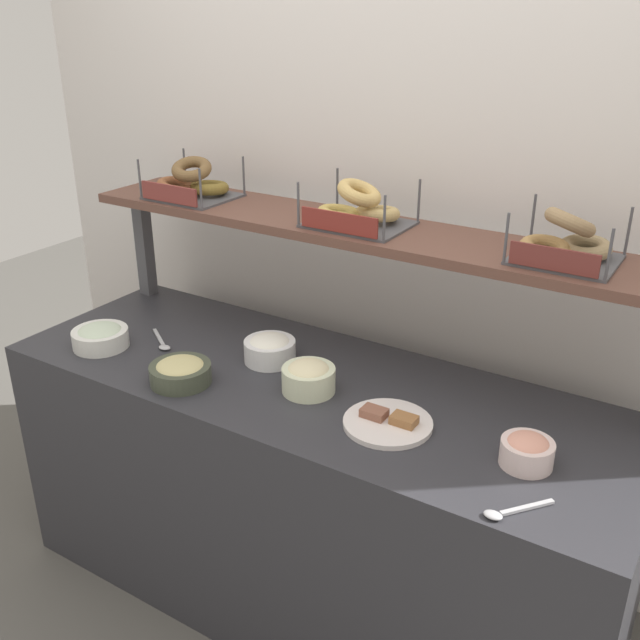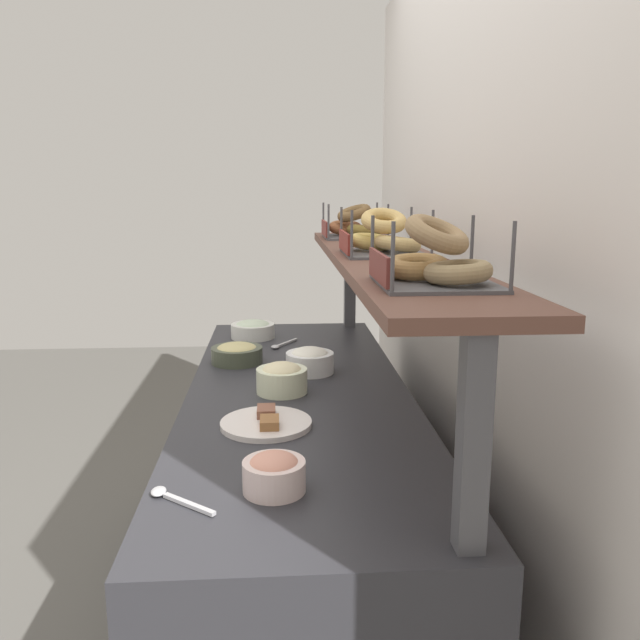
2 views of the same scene
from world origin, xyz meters
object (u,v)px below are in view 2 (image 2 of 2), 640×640
at_px(bowl_cream_cheese, 310,360).
at_px(serving_spoon_near_plate, 172,497).
at_px(serving_plate_white, 266,422).
at_px(bowl_lox_spread, 274,473).
at_px(bowl_hummus, 237,353).
at_px(bagel_basket_sesame, 382,239).
at_px(bowl_scallion_spread, 253,329).
at_px(serving_spoon_by_edge, 281,345).
at_px(bagel_basket_cinnamon_raisin, 353,226).
at_px(bagel_basket_everything, 434,262).
at_px(bowl_potato_salad, 282,378).

height_order(bowl_cream_cheese, serving_spoon_near_plate, bowl_cream_cheese).
xyz_separation_m(serving_plate_white, serving_spoon_near_plate, (0.40, -0.19, -0.00)).
distance_m(bowl_lox_spread, bowl_cream_cheese, 0.89).
height_order(bowl_hummus, bagel_basket_sesame, bagel_basket_sesame).
xyz_separation_m(bowl_scallion_spread, bagel_basket_sesame, (0.74, 0.43, 0.44)).
xyz_separation_m(bowl_cream_cheese, serving_spoon_near_plate, (0.91, -0.33, -0.04)).
distance_m(serving_spoon_by_edge, bagel_basket_cinnamon_raisin, 0.57).
bearing_deg(bagel_basket_everything, bowl_cream_cheese, -165.06).
xyz_separation_m(bowl_hummus, bagel_basket_everything, (0.97, 0.48, 0.44)).
xyz_separation_m(serving_plate_white, bagel_basket_everything, (0.32, 0.36, 0.47)).
height_order(serving_spoon_by_edge, bagel_basket_everything, bagel_basket_everything).
distance_m(bowl_lox_spread, serving_plate_white, 0.38).
distance_m(bowl_lox_spread, bowl_hummus, 1.03).
height_order(serving_spoon_by_edge, bagel_basket_sesame, bagel_basket_sesame).
bearing_deg(bagel_basket_everything, serving_spoon_by_edge, -165.14).
relative_size(bagel_basket_sesame, bagel_basket_everything, 1.10).
distance_m(bagel_basket_cinnamon_raisin, bagel_basket_everything, 1.29).
bearing_deg(serving_spoon_near_plate, serving_plate_white, 154.99).
bearing_deg(bowl_lox_spread, bowl_cream_cheese, 172.15).
bearing_deg(bowl_potato_salad, bowl_scallion_spread, -171.14).
distance_m(bowl_potato_salad, bowl_cream_cheese, 0.23).
distance_m(bowl_cream_cheese, serving_plate_white, 0.52).
height_order(bowl_scallion_spread, serving_spoon_by_edge, bowl_scallion_spread).
bearing_deg(bagel_basket_sesame, bowl_lox_spread, -26.06).
xyz_separation_m(bowl_scallion_spread, serving_plate_white, (1.05, 0.07, -0.03)).
bearing_deg(serving_spoon_near_plate, serving_spoon_by_edge, 169.74).
xyz_separation_m(bowl_lox_spread, serving_spoon_by_edge, (-1.26, 0.02, -0.03)).
relative_size(bowl_scallion_spread, bagel_basket_sesame, 0.61).
distance_m(bowl_lox_spread, bagel_basket_everything, 0.56).
bearing_deg(bowl_scallion_spread, bowl_potato_salad, 8.86).
relative_size(bowl_scallion_spread, serving_spoon_near_plate, 1.29).
relative_size(serving_spoon_near_plate, bagel_basket_sesame, 0.47).
height_order(bowl_potato_salad, serving_spoon_by_edge, bowl_potato_salad).
distance_m(serving_plate_white, serving_spoon_near_plate, 0.45).
distance_m(bowl_cream_cheese, bagel_basket_cinnamon_raisin, 0.67).
xyz_separation_m(bowl_potato_salad, bowl_cream_cheese, (-0.21, 0.10, -0.00)).
bearing_deg(bagel_basket_everything, bowl_potato_salad, -152.46).
bearing_deg(serving_spoon_near_plate, bowl_lox_spread, 97.32).
bearing_deg(serving_plate_white, bagel_basket_cinnamon_raisin, 160.37).
relative_size(bowl_potato_salad, bagel_basket_everything, 0.58).
bearing_deg(bowl_cream_cheese, bagel_basket_everything, 14.94).
relative_size(bowl_hummus, serving_plate_white, 0.76).
height_order(serving_spoon_by_edge, bagel_basket_cinnamon_raisin, bagel_basket_cinnamon_raisin).
distance_m(bowl_lox_spread, bowl_scallion_spread, 1.43).
height_order(bowl_scallion_spread, serving_spoon_near_plate, bowl_scallion_spread).
xyz_separation_m(serving_spoon_by_edge, bagel_basket_cinnamon_raisin, (-0.09, 0.30, 0.47)).
bearing_deg(bowl_scallion_spread, bowl_cream_cheese, 21.73).
bearing_deg(bowl_potato_salad, bowl_hummus, -155.72).
distance_m(bowl_cream_cheese, serving_spoon_near_plate, 0.96).
height_order(bowl_scallion_spread, bagel_basket_sesame, bagel_basket_sesame).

